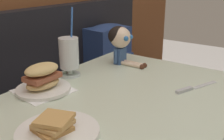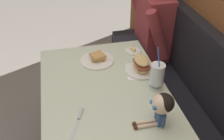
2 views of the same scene
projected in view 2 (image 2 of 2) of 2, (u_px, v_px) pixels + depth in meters
booth_bench at (184, 117)px, 2.05m from camera, size 2.60×0.48×1.00m
diner_table at (105, 109)px, 1.81m from camera, size 1.11×0.81×0.74m
toast_plate at (97, 59)px, 1.94m from camera, size 0.25×0.25×0.06m
milkshake_glass at (157, 75)px, 1.64m from camera, size 0.10×0.10×0.32m
sandwich_plate at (141, 66)px, 1.82m from camera, size 0.23×0.23×0.12m
butter_saucer at (133, 51)px, 2.05m from camera, size 0.12×0.12×0.04m
butter_knife at (78, 118)px, 1.47m from camera, size 0.23×0.10×0.01m
seated_doll at (162, 106)px, 1.38m from camera, size 0.11×0.22×0.20m
diner_patron at (150, 26)px, 2.41m from camera, size 0.55×0.48×0.81m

